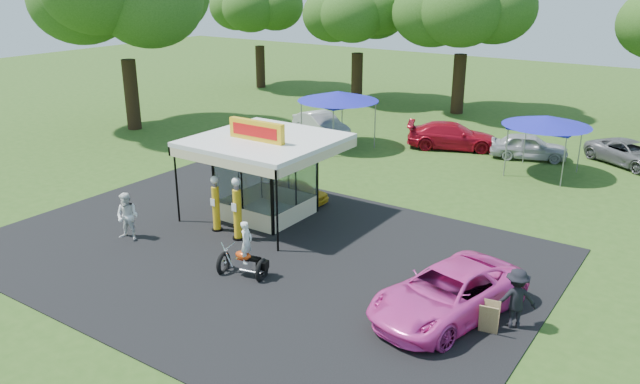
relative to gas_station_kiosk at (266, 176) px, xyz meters
The scene contains 21 objects.
ground 5.67m from the gas_station_kiosk, 68.18° to the right, with size 120.00×120.00×0.00m, color #2C4E18.
asphalt_apron 4.01m from the gas_station_kiosk, 56.26° to the right, with size 20.00×14.00×0.04m, color black.
gas_station_kiosk is the anchor object (origin of this frame).
gas_pump_left 2.53m from the gas_station_kiosk, 105.13° to the right, with size 0.43×0.43×2.28m.
gas_pump_right 2.67m from the gas_station_kiosk, 75.86° to the right, with size 0.47×0.47×2.51m.
motorcycle 5.58m from the gas_station_kiosk, 58.62° to the right, with size 1.82×1.15×2.07m.
spare_tires 1.91m from the gas_station_kiosk, 123.80° to the right, with size 0.97×0.58×0.84m.
a_frame_sign 11.45m from the gas_station_kiosk, 17.97° to the right, with size 0.57×0.56×0.95m.
kiosk_car 2.56m from the gas_station_kiosk, 90.00° to the left, with size 1.13×2.82×0.96m, color gold.
pink_sedan 10.06m from the gas_station_kiosk, 19.00° to the right, with size 2.48×5.38×1.49m, color #EE40B1.
spectator_west 5.68m from the gas_station_kiosk, 120.59° to the right, with size 0.90×0.70×1.86m, color white.
spectator_east_a 11.68m from the gas_station_kiosk, 13.87° to the right, with size 1.19×0.68×1.84m, color black.
bg_car_a 13.59m from the gas_station_kiosk, 114.51° to the left, with size 1.58×4.52×1.49m, color silver.
bg_car_b 14.53m from the gas_station_kiosk, 81.27° to the left, with size 2.10×5.17×1.50m, color #A80C1F.
bg_car_c 16.11m from the gas_station_kiosk, 66.25° to the left, with size 1.64×4.08×1.39m, color #B3B3B8.
bg_car_d 19.97m from the gas_station_kiosk, 55.66° to the left, with size 2.15×4.67×1.30m, color slate.
tent_west 11.57m from the gas_station_kiosk, 107.78° to the left, with size 4.66×4.66×3.26m.
tent_east 14.62m from the gas_station_kiosk, 57.50° to the left, with size 4.31×4.31×3.01m.
oak_far_a 31.41m from the gas_station_kiosk, 129.79° to the left, with size 8.48×8.48×10.05m.
oak_far_b 25.69m from the gas_station_kiosk, 112.51° to the left, with size 8.66×8.66×10.33m.
oak_far_c 24.26m from the gas_station_kiosk, 93.24° to the left, with size 10.09×10.09×11.90m.
Camera 1 is at (13.50, -13.87, 9.69)m, focal length 35.00 mm.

